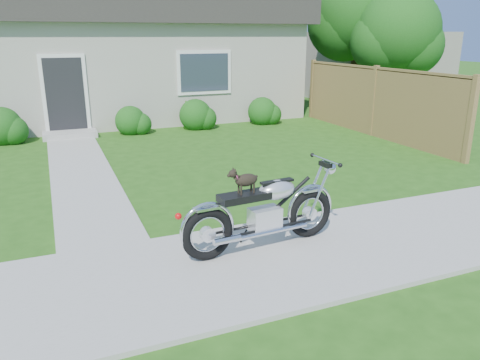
% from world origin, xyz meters
% --- Properties ---
extents(ground, '(80.00, 80.00, 0.00)m').
position_xyz_m(ground, '(0.00, 0.00, 0.00)').
color(ground, '#235114').
rests_on(ground, ground).
extents(sidewalk, '(24.00, 2.20, 0.04)m').
position_xyz_m(sidewalk, '(0.00, 0.00, 0.02)').
color(sidewalk, '#9E9B93').
rests_on(sidewalk, ground).
extents(walkway, '(1.20, 8.00, 0.03)m').
position_xyz_m(walkway, '(-1.50, 5.00, 0.01)').
color(walkway, '#9E9B93').
rests_on(walkway, ground).
extents(house, '(12.60, 7.03, 4.50)m').
position_xyz_m(house, '(-0.00, 11.99, 2.16)').
color(house, '#B9B5A7').
rests_on(house, ground).
extents(fence, '(0.12, 6.62, 1.90)m').
position_xyz_m(fence, '(6.30, 5.75, 0.94)').
color(fence, olive).
rests_on(fence, ground).
extents(tree_near, '(2.75, 2.71, 4.16)m').
position_xyz_m(tree_near, '(9.05, 8.08, 2.67)').
color(tree_near, '#3D2B1C').
rests_on(tree_near, ground).
extents(tree_far, '(3.36, 3.36, 5.15)m').
position_xyz_m(tree_far, '(8.78, 9.92, 3.30)').
color(tree_far, '#3D2B1C').
rests_on(tree_far, ground).
extents(shrub_row, '(10.05, 1.02, 1.02)m').
position_xyz_m(shrub_row, '(-0.37, 8.50, 0.40)').
color(shrub_row, '#1A4F15').
rests_on(shrub_row, ground).
extents(potted_plant_right, '(0.65, 0.65, 0.84)m').
position_xyz_m(potted_plant_right, '(1.86, 8.55, 0.42)').
color(potted_plant_right, '#376C1D').
rests_on(potted_plant_right, ground).
extents(motorcycle_with_dog, '(2.22, 0.60, 1.10)m').
position_xyz_m(motorcycle_with_dog, '(0.42, 0.29, 0.54)').
color(motorcycle_with_dog, black).
rests_on(motorcycle_with_dog, sidewalk).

